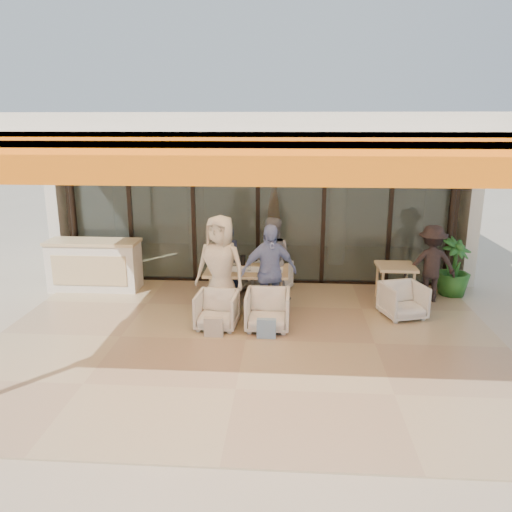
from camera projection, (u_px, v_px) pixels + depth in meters
The scene contains 21 objects.
ground at pixel (246, 341), 7.82m from camera, with size 70.00×70.00×0.00m, color #C6B293.
terrace_floor at pixel (246, 341), 7.82m from camera, with size 8.00×6.00×0.01m, color tan.
terrace_structure at pixel (243, 128), 6.73m from camera, with size 8.00×6.00×3.40m.
glass_storefront at pixel (258, 209), 10.30m from camera, with size 8.08×0.10×3.20m.
interior_block at pixel (264, 168), 12.37m from camera, with size 9.05×3.62×3.52m.
host_counter at pixel (95, 265), 10.11m from camera, with size 1.85×0.65×1.04m.
dining_table at pixel (247, 272), 9.06m from camera, with size 1.50×0.90×0.93m.
chair_far_left at pixel (230, 276), 10.09m from camera, with size 0.61×0.57×0.63m, color white.
chair_far_right at pixel (272, 275), 10.03m from camera, with size 0.68×0.64×0.70m, color white.
chair_near_left at pixel (217, 309), 8.25m from camera, with size 0.66×0.62×0.68m, color white.
chair_near_right at pixel (268, 308), 8.19m from camera, with size 0.71×0.66×0.73m, color white.
diner_navy at pixel (227, 262), 9.50m from camera, with size 0.54×0.36×1.49m, color #181D35.
diner_grey at pixel (271, 260), 9.43m from camera, with size 0.79×0.62×1.63m, color slate.
diner_cream at pixel (220, 267), 8.59m from camera, with size 0.89×0.58×1.82m, color beige.
diner_periwinkle at pixel (269, 272), 8.55m from camera, with size 0.98×0.41×1.68m, color #717EBD.
tote_bag_cream at pixel (214, 328), 7.91m from camera, with size 0.30×0.10×0.34m, color silver.
tote_bag_blue at pixel (266, 329), 7.86m from camera, with size 0.30×0.10×0.34m, color #99BFD8.
side_table at pixel (396, 271), 9.34m from camera, with size 0.70×0.70×0.74m.
side_chair at pixel (403, 299), 8.69m from camera, with size 0.67×0.63×0.69m, color white.
standing_woman at pixel (431, 264), 9.39m from camera, with size 0.96×0.55×1.49m, color black.
potted_palm at pixel (454, 268), 9.75m from camera, with size 0.65×0.65×1.16m, color #1E5919.
Camera 1 is at (0.64, -7.18, 3.31)m, focal length 35.00 mm.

